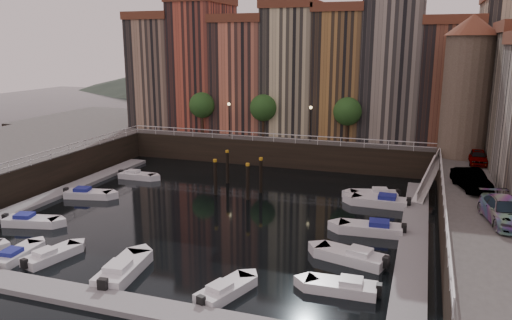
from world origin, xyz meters
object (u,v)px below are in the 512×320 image
at_px(corner_tower, 468,85).
at_px(car_b, 471,181).
at_px(boat_left_1, 30,221).
at_px(car_c, 505,212).
at_px(mooring_pilings, 238,176).
at_px(gangway, 429,176).
at_px(boat_left_2, 87,194).
at_px(car_a, 478,158).

xyz_separation_m(corner_tower, car_b, (0.05, -12.26, -6.42)).
relative_size(boat_left_1, car_c, 0.85).
bearing_deg(mooring_pilings, gangway, 15.33).
distance_m(boat_left_2, car_b, 33.45).
relative_size(boat_left_1, car_b, 0.97).
bearing_deg(mooring_pilings, boat_left_2, -154.37).
height_order(car_a, car_c, car_c).
bearing_deg(boat_left_1, boat_left_2, 79.70).
height_order(corner_tower, car_b, corner_tower).
bearing_deg(boat_left_2, car_b, -6.58).
distance_m(corner_tower, boat_left_2, 37.79).
bearing_deg(car_b, car_c, -96.12).
height_order(boat_left_1, car_c, car_c).
distance_m(boat_left_1, car_a, 39.57).
bearing_deg(gangway, car_b, -69.20).
bearing_deg(car_c, mooring_pilings, 144.03).
xyz_separation_m(mooring_pilings, boat_left_1, (-12.38, -13.71, -1.30)).
height_order(gangway, car_c, car_c).
bearing_deg(boat_left_2, corner_tower, 12.97).
xyz_separation_m(car_b, car_c, (1.44, -7.31, 0.01)).
xyz_separation_m(corner_tower, mooring_pilings, (-20.35, -9.28, -8.54)).
xyz_separation_m(gangway, car_c, (4.39, -15.07, 1.87)).
height_order(boat_left_2, car_a, car_a).
height_order(mooring_pilings, boat_left_1, mooring_pilings).
distance_m(mooring_pilings, car_b, 20.72).
bearing_deg(mooring_pilings, corner_tower, 24.52).
relative_size(corner_tower, car_c, 2.55).
xyz_separation_m(boat_left_1, car_b, (32.78, 10.74, 3.43)).
bearing_deg(boat_left_2, car_c, -18.87).
relative_size(gangway, mooring_pilings, 1.66).
bearing_deg(car_a, car_c, -88.43).
xyz_separation_m(boat_left_2, car_b, (33.13, 3.13, 3.43)).
bearing_deg(car_c, car_a, 79.97).
bearing_deg(car_a, corner_tower, 113.61).
distance_m(gangway, boat_left_1, 35.13).
height_order(gangway, boat_left_1, gangway).
xyz_separation_m(boat_left_1, car_a, (34.01, 19.94, 3.33)).
distance_m(gangway, car_a, 4.76).
height_order(gangway, car_a, car_a).
relative_size(gangway, boat_left_1, 1.82).
bearing_deg(mooring_pilings, boat_left_1, -132.09).
xyz_separation_m(mooring_pilings, car_c, (21.84, -10.28, 2.13)).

